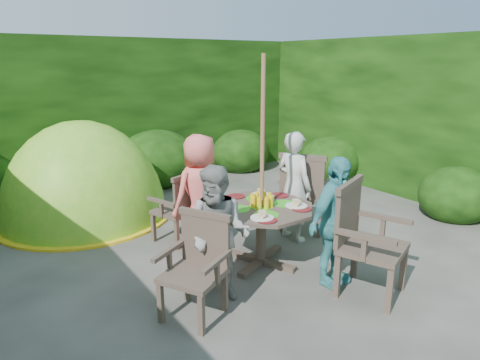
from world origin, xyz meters
TOP-DOWN VIEW (x-y plane):
  - ground at (0.00, 0.00)m, footprint 60.00×60.00m
  - hedge_enclosure at (0.00, 1.33)m, footprint 9.00×9.00m
  - patio_table at (0.23, -0.20)m, footprint 1.49×1.49m
  - parasol_pole at (0.23, -0.20)m, footprint 0.06×0.06m
  - garden_chair_right at (1.24, 0.22)m, footprint 0.77×0.79m
  - garden_chair_left at (-0.78, -0.64)m, footprint 0.64×0.67m
  - garden_chair_back at (-0.22, 0.81)m, footprint 0.62×0.59m
  - garden_chair_front at (0.67, -1.20)m, footprint 0.77×0.73m
  - child_right at (0.96, 0.12)m, footprint 0.39×0.53m
  - child_left at (-0.50, -0.52)m, footprint 0.75×0.78m
  - child_back at (-0.09, 0.53)m, footprint 0.69×0.48m
  - child_front at (0.55, -0.94)m, footprint 0.80×0.45m
  - dome_tent at (-0.93, 2.34)m, footprint 2.67×2.67m

SIDE VIEW (x-z plane):
  - ground at x=0.00m, z-range 0.00..0.00m
  - dome_tent at x=-0.93m, z-range -1.36..1.36m
  - garden_chair_back at x=-0.22m, z-range 0.03..0.87m
  - garden_chair_left at x=-0.78m, z-range 0.03..0.89m
  - garden_chair_right at x=1.24m, z-range 0.03..1.04m
  - garden_chair_front at x=0.67m, z-range 0.03..1.06m
  - patio_table at x=0.23m, z-range 0.16..0.95m
  - child_left at x=-0.50m, z-range 0.00..1.26m
  - child_front at x=0.55m, z-range 0.00..1.29m
  - child_right at x=0.96m, z-range 0.00..1.34m
  - child_back at x=-0.09m, z-range 0.00..1.35m
  - parasol_pole at x=0.23m, z-range 0.00..2.20m
  - hedge_enclosure at x=0.00m, z-range 0.00..2.50m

